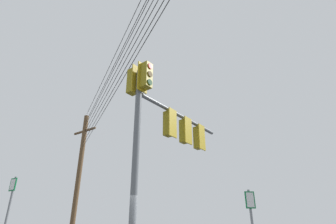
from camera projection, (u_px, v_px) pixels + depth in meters
name	position (u px, v px, depth m)	size (l,w,h in m)	color
signal_mast_assembly	(161.00, 127.00, 9.36)	(4.67, 2.35, 6.74)	slate
utility_pole_wooden	(78.00, 180.00, 18.37)	(0.89, 2.15, 9.59)	brown
route_sign_secondary	(6.00, 221.00, 8.11)	(0.13, 0.30, 3.19)	slate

